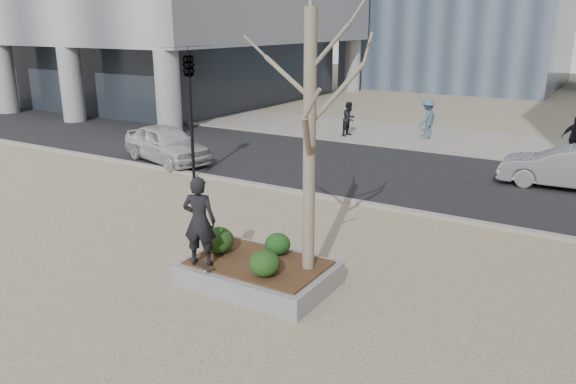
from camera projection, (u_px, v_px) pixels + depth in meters
The scene contains 17 objects.
ground at pixel (221, 273), 12.19m from camera, with size 120.00×120.00×0.00m, color tan.
street at pixel (390, 172), 20.38m from camera, with size 60.00×8.00×0.02m, color black.
far_sidewalk at pixel (445, 139), 26.11m from camera, with size 60.00×6.00×0.02m, color gray.
planter at pixel (259, 274), 11.63m from camera, with size 3.00×2.00×0.45m, color gray.
planter_mulch at pixel (259, 263), 11.56m from camera, with size 2.70×1.70×0.04m, color #382314.
sycamore_tree at pixel (310, 103), 10.35m from camera, with size 2.80×2.80×6.60m, color gray, non-canonical shape.
shrub_left at pixel (218, 240), 11.95m from camera, with size 0.66×0.66×0.56m, color #133611.
shrub_middle at pixel (278, 244), 11.87m from camera, with size 0.55×0.55×0.46m, color #133D15.
shrub_right at pixel (264, 263), 10.85m from camera, with size 0.61×0.61×0.52m, color black.
skateboard at pixel (202, 265), 11.41m from camera, with size 0.78×0.20×0.07m, color black, non-canonical shape.
skateboarder at pixel (199, 221), 11.13m from camera, with size 0.67×0.44×1.83m, color black.
police_car at pixel (166, 143), 21.69m from camera, with size 1.70×4.24×1.44m, color silver.
car_silver at pixel (567, 168), 18.24m from camera, with size 1.44×4.12×1.36m, color #929399.
pedestrian_a at pixel (349, 119), 26.75m from camera, with size 0.78×0.61×1.61m, color black.
pedestrian_b at pixel (427, 119), 26.00m from camera, with size 1.19×0.68×1.84m, color #3D5D6F.
pedestrian_c at pixel (576, 138), 21.94m from camera, with size 1.02×0.43×1.74m, color black.
traffic_light_near at pixel (191, 115), 18.85m from camera, with size 0.60×2.48×4.50m, color black, non-canonical shape.
Camera 1 is at (7.03, -8.80, 5.20)m, focal length 35.00 mm.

